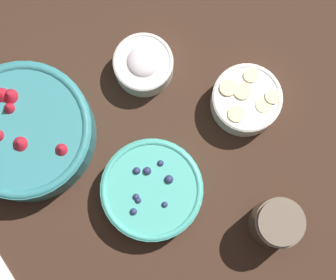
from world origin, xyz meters
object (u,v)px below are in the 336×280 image
bowl_blueberries (152,190)px  bowl_strawberries (24,131)px  bowl_cream (143,64)px  jar_chocolate (276,223)px  bowl_bananas (246,100)px

bowl_blueberries → bowl_strawberries: bearing=137.8°
bowl_strawberries → bowl_cream: bearing=13.4°
jar_chocolate → bowl_strawberries: bearing=142.3°
bowl_cream → jar_chocolate: size_ratio=1.16×
bowl_strawberries → bowl_cream: size_ratio=2.24×
jar_chocolate → bowl_cream: bearing=111.0°
bowl_blueberries → jar_chocolate: jar_chocolate is taller
bowl_bananas → bowl_cream: size_ratio=1.15×
bowl_strawberries → bowl_bananas: size_ratio=1.95×
bowl_strawberries → bowl_blueberries: 0.26m
bowl_strawberries → bowl_bananas: 0.42m
bowl_blueberries → bowl_cream: bearing=76.4°
bowl_cream → bowl_strawberries: bearing=-166.6°
bowl_bananas → bowl_blueberries: bearing=-153.8°
bowl_blueberries → jar_chocolate: size_ratio=1.90×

